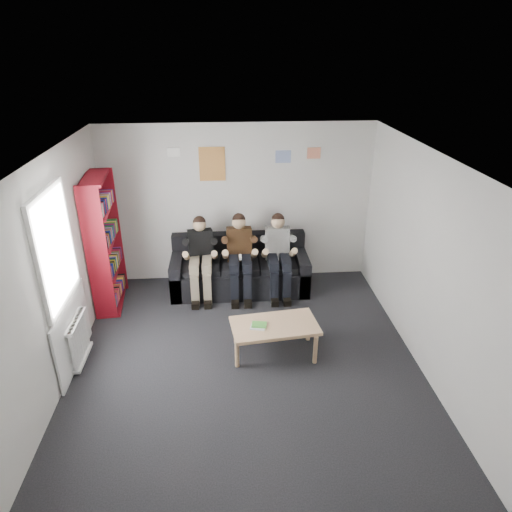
{
  "coord_description": "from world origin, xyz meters",
  "views": [
    {
      "loc": [
        -0.22,
        -4.81,
        3.85
      ],
      "look_at": [
        0.22,
        1.3,
        0.95
      ],
      "focal_mm": 32.0,
      "sensor_mm": 36.0,
      "label": 1
    }
  ],
  "objects_px": {
    "person_left": "(201,258)",
    "person_right": "(279,256)",
    "sofa": "(240,271)",
    "coffee_table": "(275,328)",
    "person_middle": "(240,257)",
    "bookshelf": "(105,243)"
  },
  "relations": [
    {
      "from": "sofa",
      "to": "bookshelf",
      "type": "bearing_deg",
      "value": -170.0
    },
    {
      "from": "coffee_table",
      "to": "person_right",
      "type": "height_order",
      "value": "person_right"
    },
    {
      "from": "sofa",
      "to": "person_left",
      "type": "relative_size",
      "value": 1.71
    },
    {
      "from": "person_left",
      "to": "person_right",
      "type": "relative_size",
      "value": 0.99
    },
    {
      "from": "coffee_table",
      "to": "person_middle",
      "type": "bearing_deg",
      "value": 103.32
    },
    {
      "from": "sofa",
      "to": "coffee_table",
      "type": "relative_size",
      "value": 2.0
    },
    {
      "from": "person_middle",
      "to": "bookshelf",
      "type": "bearing_deg",
      "value": -176.79
    },
    {
      "from": "person_left",
      "to": "person_right",
      "type": "height_order",
      "value": "person_right"
    },
    {
      "from": "sofa",
      "to": "person_middle",
      "type": "distance_m",
      "value": 0.41
    },
    {
      "from": "coffee_table",
      "to": "person_left",
      "type": "height_order",
      "value": "person_left"
    },
    {
      "from": "bookshelf",
      "to": "person_left",
      "type": "bearing_deg",
      "value": 0.86
    },
    {
      "from": "bookshelf",
      "to": "person_middle",
      "type": "height_order",
      "value": "bookshelf"
    },
    {
      "from": "bookshelf",
      "to": "coffee_table",
      "type": "height_order",
      "value": "bookshelf"
    },
    {
      "from": "sofa",
      "to": "coffee_table",
      "type": "bearing_deg",
      "value": -78.11
    },
    {
      "from": "person_left",
      "to": "sofa",
      "type": "bearing_deg",
      "value": 8.2
    },
    {
      "from": "sofa",
      "to": "person_left",
      "type": "bearing_deg",
      "value": -162.22
    },
    {
      "from": "bookshelf",
      "to": "person_left",
      "type": "height_order",
      "value": "bookshelf"
    },
    {
      "from": "person_left",
      "to": "person_right",
      "type": "bearing_deg",
      "value": -9.62
    },
    {
      "from": "person_left",
      "to": "person_right",
      "type": "xyz_separation_m",
      "value": [
        1.27,
        -0.0,
        0.01
      ]
    },
    {
      "from": "sofa",
      "to": "person_left",
      "type": "xyz_separation_m",
      "value": [
        -0.63,
        -0.2,
        0.35
      ]
    },
    {
      "from": "sofa",
      "to": "coffee_table",
      "type": "xyz_separation_m",
      "value": [
        0.39,
        -1.85,
        0.08
      ]
    },
    {
      "from": "bookshelf",
      "to": "person_middle",
      "type": "bearing_deg",
      "value": -1.15
    }
  ]
}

